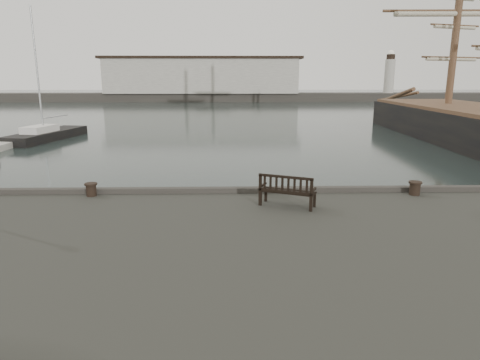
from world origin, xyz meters
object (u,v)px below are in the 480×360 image
object	(u,v)px
bollard_right	(415,188)
yacht_d	(47,137)
bollard_left	(91,190)
bench	(287,197)

from	to	relation	value
bollard_right	yacht_d	bearing A→B (deg)	132.56
bollard_left	bollard_right	distance (m)	11.33
bollard_left	yacht_d	size ratio (longest dim) A/B	0.04
yacht_d	bollard_left	bearing A→B (deg)	-53.51
bench	bollard_right	world-z (taller)	bench
yacht_d	bench	bearing A→B (deg)	-44.00
bench	bollard_left	world-z (taller)	bench
bench	yacht_d	world-z (taller)	yacht_d
bench	bollard_left	size ratio (longest dim) A/B	4.07
bollard_right	yacht_d	xyz separation A→B (m)	(-23.41, 25.49, -1.57)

